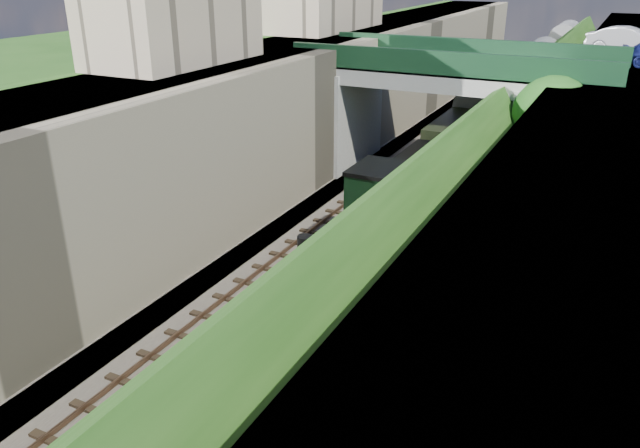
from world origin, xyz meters
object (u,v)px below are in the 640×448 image
at_px(tree, 555,119).
at_px(locomotive, 358,250).
at_px(road_bridge, 462,107).
at_px(car_silver, 628,40).
at_px(tender, 423,193).

height_order(tree, locomotive, tree).
height_order(road_bridge, tree, road_bridge).
relative_size(road_bridge, tree, 2.42).
distance_m(road_bridge, car_silver, 11.49).
distance_m(road_bridge, tender, 7.37).
bearing_deg(tender, tree, 38.30).
distance_m(car_silver, tender, 17.77).
xyz_separation_m(road_bridge, car_silver, (7.09, 8.56, 2.90)).
relative_size(road_bridge, tender, 2.67).
bearing_deg(locomotive, tree, 66.96).
xyz_separation_m(car_silver, locomotive, (-6.84, -22.87, -5.08)).
height_order(car_silver, locomotive, car_silver).
relative_size(tree, tender, 1.10).
xyz_separation_m(road_bridge, tree, (4.97, -3.23, 0.57)).
height_order(road_bridge, car_silver, car_silver).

